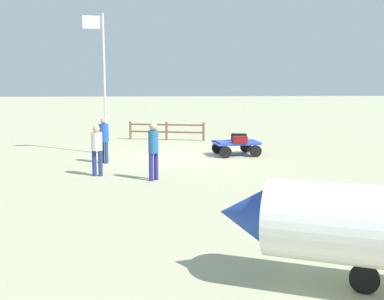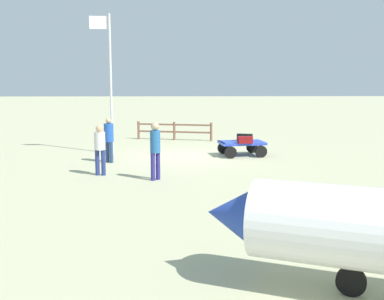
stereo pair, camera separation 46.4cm
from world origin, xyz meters
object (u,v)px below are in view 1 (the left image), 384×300
object	(u,v)px
suitcase_navy	(240,140)
luggage_cart	(236,145)
worker_supervisor	(97,146)
worker_trailing	(104,137)
suitcase_maroon	(239,137)
worker_lead	(153,147)
flagpole	(102,75)

from	to	relation	value
suitcase_navy	luggage_cart	bearing A→B (deg)	-79.54
worker_supervisor	luggage_cart	bearing A→B (deg)	-143.34
suitcase_navy	worker_trailing	xyz separation A→B (m)	(5.24, 0.99, 0.27)
worker_trailing	worker_supervisor	xyz separation A→B (m)	(-0.05, 2.33, 0.00)
worker_trailing	worker_supervisor	world-z (taller)	worker_trailing
suitcase_maroon	worker_trailing	bearing A→B (deg)	17.75
worker_lead	worker_trailing	world-z (taller)	worker_lead
luggage_cart	worker_trailing	distance (m)	5.39
worker_trailing	suitcase_maroon	bearing A→B (deg)	-162.25
suitcase_navy	suitcase_maroon	distance (m)	0.72
luggage_cart	suitcase_navy	xyz separation A→B (m)	(-0.09, 0.48, 0.28)
luggage_cart	suitcase_navy	world-z (taller)	suitcase_navy
worker_lead	worker_supervisor	distance (m)	1.99
suitcase_navy	worker_lead	xyz separation A→B (m)	(3.36, 4.09, 0.35)
luggage_cart	flagpole	size ratio (longest dim) A/B	0.34
luggage_cart	worker_supervisor	xyz separation A→B (m)	(5.10, 3.80, 0.55)
luggage_cart	worker_lead	size ratio (longest dim) A/B	1.07
suitcase_maroon	worker_supervisor	bearing A→B (deg)	37.42
luggage_cart	worker_trailing	bearing A→B (deg)	15.90
worker_trailing	flagpole	xyz separation A→B (m)	(0.26, -2.16, 2.29)
worker_lead	worker_trailing	bearing A→B (deg)	-58.72
suitcase_navy	flagpole	distance (m)	6.17
worker_trailing	flagpole	size ratio (longest dim) A/B	0.29
suitcase_maroon	worker_supervisor	distance (m)	6.64
suitcase_maroon	flagpole	size ratio (longest dim) A/B	0.12
suitcase_navy	worker_trailing	size ratio (longest dim) A/B	0.36
suitcase_navy	worker_lead	bearing A→B (deg)	50.59
suitcase_maroon	worker_lead	world-z (taller)	worker_lead
worker_trailing	flagpole	bearing A→B (deg)	-83.26
suitcase_maroon	luggage_cart	bearing A→B (deg)	54.35
worker_supervisor	suitcase_navy	bearing A→B (deg)	-147.39
worker_trailing	flagpole	distance (m)	3.16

